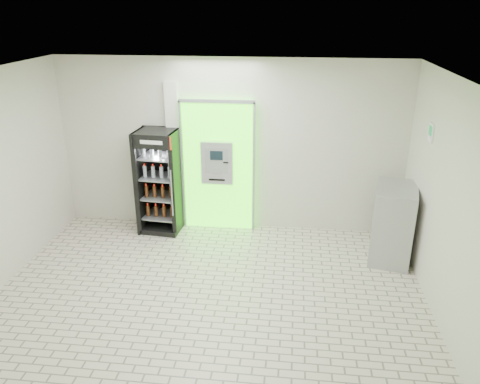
# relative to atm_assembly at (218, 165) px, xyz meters

# --- Properties ---
(ground) EXTENTS (6.00, 6.00, 0.00)m
(ground) POSITION_rel_atm_assembly_xyz_m (0.20, -2.41, -1.17)
(ground) COLOR beige
(ground) RESTS_ON ground
(room_shell) EXTENTS (6.00, 6.00, 6.00)m
(room_shell) POSITION_rel_atm_assembly_xyz_m (0.20, -2.41, 0.67)
(room_shell) COLOR beige
(room_shell) RESTS_ON ground
(atm_assembly) EXTENTS (1.30, 0.24, 2.33)m
(atm_assembly) POSITION_rel_atm_assembly_xyz_m (0.00, 0.00, 0.00)
(atm_assembly) COLOR #42F916
(atm_assembly) RESTS_ON ground
(pillar) EXTENTS (0.22, 0.11, 2.60)m
(pillar) POSITION_rel_atm_assembly_xyz_m (-0.78, 0.04, 0.13)
(pillar) COLOR silver
(pillar) RESTS_ON ground
(beverage_cooler) EXTENTS (0.74, 0.68, 1.83)m
(beverage_cooler) POSITION_rel_atm_assembly_xyz_m (-1.00, -0.22, -0.29)
(beverage_cooler) COLOR black
(beverage_cooler) RESTS_ON ground
(steel_cabinet) EXTENTS (0.79, 1.01, 1.20)m
(steel_cabinet) POSITION_rel_atm_assembly_xyz_m (2.89, -0.81, -0.57)
(steel_cabinet) COLOR #A1A3A8
(steel_cabinet) RESTS_ON ground
(exit_sign) EXTENTS (0.02, 0.22, 0.26)m
(exit_sign) POSITION_rel_atm_assembly_xyz_m (3.19, -1.01, 0.95)
(exit_sign) COLOR white
(exit_sign) RESTS_ON room_shell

